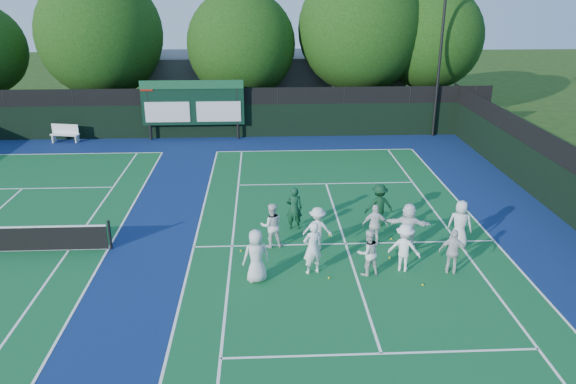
{
  "coord_description": "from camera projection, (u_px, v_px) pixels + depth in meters",
  "views": [
    {
      "loc": [
        -2.96,
        -17.24,
        9.0
      ],
      "look_at": [
        -2.0,
        3.0,
        1.3
      ],
      "focal_mm": 35.0,
      "sensor_mm": 36.0,
      "label": 1
    }
  ],
  "objects": [
    {
      "name": "tennis_ball_4",
      "position": [
        329.0,
        235.0,
        20.99
      ],
      "size": [
        0.07,
        0.07,
        0.07
      ],
      "primitive_type": "sphere",
      "color": "yellow",
      "rests_on": "ground"
    },
    {
      "name": "near_court",
      "position": [
        346.0,
        244.0,
        20.36
      ],
      "size": [
        11.05,
        23.85,
        0.01
      ],
      "color": "#125B2C",
      "rests_on": "ground"
    },
    {
      "name": "clubhouse",
      "position": [
        274.0,
        81.0,
        41.04
      ],
      "size": [
        18.0,
        6.0,
        4.0
      ],
      "primitive_type": "cube",
      "color": "slate",
      "rests_on": "ground"
    },
    {
      "name": "tennis_ball_3",
      "position": [
        241.0,
        251.0,
        19.77
      ],
      "size": [
        0.07,
        0.07,
        0.07
      ],
      "primitive_type": "sphere",
      "color": "yellow",
      "rests_on": "ground"
    },
    {
      "name": "back_fence",
      "position": [
        211.0,
        115.0,
        33.62
      ],
      "size": [
        34.0,
        0.08,
        3.0
      ],
      "color": "black",
      "rests_on": "ground"
    },
    {
      "name": "player_front_4",
      "position": [
        453.0,
        252.0,
        18.09
      ],
      "size": [
        0.97,
        0.64,
        1.53
      ],
      "primitive_type": "imported",
      "rotation": [
        0.0,
        0.0,
        2.82
      ],
      "color": "silver",
      "rests_on": "ground"
    },
    {
      "name": "tennis_ball_5",
      "position": [
        390.0,
        258.0,
        19.29
      ],
      "size": [
        0.07,
        0.07,
        0.07
      ],
      "primitive_type": "sphere",
      "color": "yellow",
      "rests_on": "ground"
    },
    {
      "name": "coach_left",
      "position": [
        294.0,
        208.0,
        21.31
      ],
      "size": [
        0.63,
        0.42,
        1.7
      ],
      "primitive_type": "imported",
      "rotation": [
        0.0,
        0.0,
        3.12
      ],
      "color": "#103C24",
      "rests_on": "ground"
    },
    {
      "name": "player_back_1",
      "position": [
        318.0,
        229.0,
        19.69
      ],
      "size": [
        1.11,
        0.75,
        1.6
      ],
      "primitive_type": "imported",
      "rotation": [
        0.0,
        0.0,
        2.99
      ],
      "color": "silver",
      "rests_on": "ground"
    },
    {
      "name": "player_front_0",
      "position": [
        256.0,
        256.0,
        17.58
      ],
      "size": [
        0.98,
        0.78,
        1.76
      ],
      "primitive_type": "imported",
      "rotation": [
        0.0,
        0.0,
        3.43
      ],
      "color": "silver",
      "rests_on": "ground"
    },
    {
      "name": "light_pole_right",
      "position": [
        443.0,
        29.0,
        32.18
      ],
      "size": [
        1.2,
        0.3,
        10.12
      ],
      "color": "black",
      "rests_on": "ground"
    },
    {
      "name": "scoreboard",
      "position": [
        193.0,
        103.0,
        32.89
      ],
      "size": [
        6.0,
        0.21,
        3.55
      ],
      "color": "black",
      "rests_on": "ground"
    },
    {
      "name": "bench",
      "position": [
        65.0,
        133.0,
        32.94
      ],
      "size": [
        1.72,
        0.78,
        1.06
      ],
      "color": "white",
      "rests_on": "ground"
    },
    {
      "name": "ground",
      "position": [
        350.0,
        257.0,
        19.43
      ],
      "size": [
        120.0,
        120.0,
        0.0
      ],
      "primitive_type": "plane",
      "color": "#203D10",
      "rests_on": "ground"
    },
    {
      "name": "tree_d",
      "position": [
        363.0,
        32.0,
        35.79
      ],
      "size": [
        8.02,
        8.02,
        10.06
      ],
      "color": "black",
      "rests_on": "ground"
    },
    {
      "name": "player_back_0",
      "position": [
        271.0,
        225.0,
        19.9
      ],
      "size": [
        0.87,
        0.71,
        1.65
      ],
      "primitive_type": "imported",
      "rotation": [
        0.0,
        0.0,
        3.26
      ],
      "color": "white",
      "rests_on": "ground"
    },
    {
      "name": "player_back_3",
      "position": [
        408.0,
        226.0,
        19.8
      ],
      "size": [
        1.65,
        0.9,
        1.69
      ],
      "primitive_type": "imported",
      "rotation": [
        0.0,
        0.0,
        2.88
      ],
      "color": "white",
      "rests_on": "ground"
    },
    {
      "name": "tree_c",
      "position": [
        244.0,
        47.0,
        35.77
      ],
      "size": [
        6.89,
        6.89,
        8.57
      ],
      "color": "black",
      "rests_on": "ground"
    },
    {
      "name": "player_front_1",
      "position": [
        312.0,
        248.0,
        18.06
      ],
      "size": [
        0.77,
        0.63,
        1.8
      ],
      "primitive_type": "imported",
      "rotation": [
        0.0,
        0.0,
        3.5
      ],
      "color": "white",
      "rests_on": "ground"
    },
    {
      "name": "coach_right",
      "position": [
        379.0,
        205.0,
        21.6
      ],
      "size": [
        1.17,
        0.77,
        1.7
      ],
      "primitive_type": "imported",
      "rotation": [
        0.0,
        0.0,
        3.27
      ],
      "color": "#0E351C",
      "rests_on": "ground"
    },
    {
      "name": "tennis_ball_0",
      "position": [
        329.0,
        278.0,
        17.98
      ],
      "size": [
        0.07,
        0.07,
        0.07
      ],
      "primitive_type": "sphere",
      "color": "yellow",
      "rests_on": "ground"
    },
    {
      "name": "player_front_2",
      "position": [
        368.0,
        253.0,
        18.01
      ],
      "size": [
        0.89,
        0.78,
        1.56
      ],
      "primitive_type": "imported",
      "rotation": [
        0.0,
        0.0,
        3.42
      ],
      "color": "silver",
      "rests_on": "ground"
    },
    {
      "name": "tennis_ball_2",
      "position": [
        423.0,
        285.0,
        17.57
      ],
      "size": [
        0.07,
        0.07,
        0.07
      ],
      "primitive_type": "sphere",
      "color": "yellow",
      "rests_on": "ground"
    },
    {
      "name": "court_apron",
      "position": [
        179.0,
        247.0,
        20.09
      ],
      "size": [
        34.0,
        32.0,
        0.01
      ],
      "primitive_type": "cube",
      "color": "navy",
      "rests_on": "ground"
    },
    {
      "name": "tree_e",
      "position": [
        433.0,
        40.0,
        36.18
      ],
      "size": [
        6.63,
        6.63,
        8.81
      ],
      "color": "black",
      "rests_on": "ground"
    },
    {
      "name": "player_front_3",
      "position": [
        404.0,
        248.0,
        18.24
      ],
      "size": [
        1.21,
        0.97,
        1.64
      ],
      "primitive_type": "imported",
      "rotation": [
        0.0,
        0.0,
        2.75
      ],
      "color": "white",
      "rests_on": "ground"
    },
    {
      "name": "player_back_2",
      "position": [
        375.0,
        225.0,
        20.05
      ],
      "size": [
        0.94,
        0.47,
        1.55
      ],
      "primitive_type": "imported",
      "rotation": [
        0.0,
        0.0,
        3.03
      ],
      "color": "white",
      "rests_on": "ground"
    },
    {
      "name": "player_back_4",
      "position": [
        460.0,
        224.0,
        19.9
      ],
      "size": [
        1.0,
        0.85,
        1.74
      ],
      "primitive_type": "imported",
      "rotation": [
        0.0,
        0.0,
        2.73
      ],
      "color": "silver",
      "rests_on": "ground"
    },
    {
      "name": "tree_b",
      "position": [
        103.0,
        38.0,
        35.16
      ],
      "size": [
        7.79,
        7.79,
        9.66
      ],
      "color": "black",
      "rests_on": "ground"
    },
    {
      "name": "tennis_ball_1",
      "position": [
        391.0,
        239.0,
        20.68
      ],
      "size": [
        0.07,
        0.07,
        0.07
      ],
      "primitive_type": "sphere",
      "color": "yellow",
      "rests_on": "ground"
    }
  ]
}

